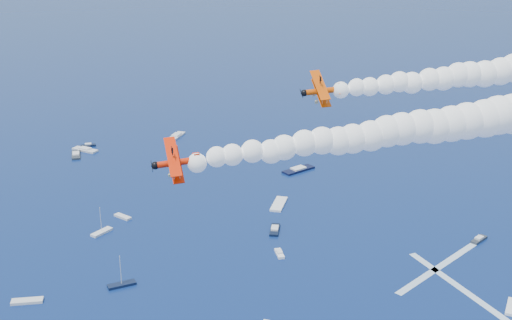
{
  "coord_description": "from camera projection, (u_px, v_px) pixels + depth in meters",
  "views": [
    {
      "loc": [
        0.52,
        -79.19,
        89.09
      ],
      "look_at": [
        -4.24,
        22.88,
        51.94
      ],
      "focal_mm": 48.35,
      "sensor_mm": 36.0,
      "label": 1
    }
  ],
  "objects": [
    {
      "name": "smoke_trail_lead",
      "position": [
        479.0,
        73.0,
        119.17
      ],
      "size": [
        56.8,
        26.84,
        10.45
      ],
      "primitive_type": null,
      "rotation": [
        0.0,
        0.0,
        3.34
      ],
      "color": "white"
    },
    {
      "name": "smoke_trail_trail",
      "position": [
        363.0,
        136.0,
        102.26
      ],
      "size": [
        57.06,
        32.1,
        10.45
      ],
      "primitive_type": null,
      "rotation": [
        0.0,
        0.0,
        3.4
      ],
      "color": "white"
    },
    {
      "name": "boat_wakes",
      "position": [
        285.0,
        305.0,
        165.0
      ],
      "size": [
        149.81,
        82.31,
        0.04
      ],
      "color": "white",
      "rests_on": "ground"
    },
    {
      "name": "biplane_trail",
      "position": [
        177.0,
        163.0,
        97.49
      ],
      "size": [
        9.04,
        10.64,
        8.13
      ],
      "primitive_type": null,
      "rotation": [
        -0.44,
        0.07,
        3.4
      ],
      "color": "red"
    },
    {
      "name": "spectator_boats",
      "position": [
        274.0,
        218.0,
        210.64
      ],
      "size": [
        203.19,
        175.26,
        0.7
      ],
      "color": "silver",
      "rests_on": "ground"
    },
    {
      "name": "biplane_lead",
      "position": [
        323.0,
        91.0,
        115.85
      ],
      "size": [
        8.86,
        10.65,
        8.2
      ],
      "primitive_type": null,
      "rotation": [
        -0.41,
        0.07,
        3.34
      ],
      "color": "#D64604"
    }
  ]
}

